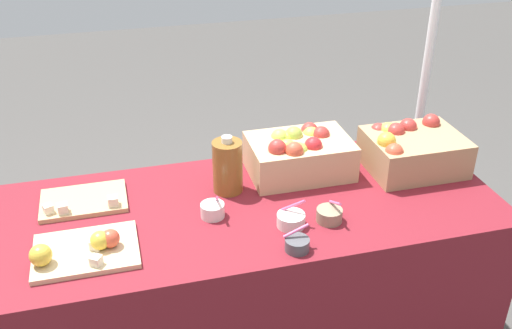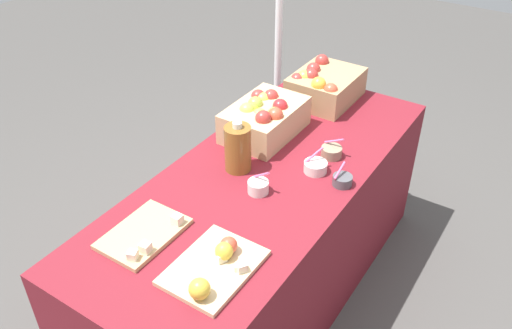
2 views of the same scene
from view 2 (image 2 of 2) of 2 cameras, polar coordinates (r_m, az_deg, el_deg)
name	(u,v)px [view 2 (image 2 of 2)]	position (r m, az deg, el deg)	size (l,w,h in m)	color
ground_plane	(264,291)	(2.78, 0.90, -13.34)	(10.00, 10.00, 0.00)	#474442
table	(265,237)	(2.51, 0.98, -7.73)	(1.90, 0.76, 0.74)	maroon
apple_crate_left	(324,85)	(2.82, 7.27, 8.38)	(0.37, 0.30, 0.19)	tan
apple_crate_middle	(265,117)	(2.50, 0.92, 5.05)	(0.40, 0.27, 0.19)	tan
cutting_board_front	(215,266)	(1.84, -4.39, -10.75)	(0.34, 0.25, 0.09)	#D1B284
cutting_board_back	(145,234)	(2.00, -11.80, -7.27)	(0.31, 0.21, 0.05)	tan
sample_bowl_near	(315,167)	(2.29, 6.35, -0.23)	(0.10, 0.10, 0.10)	silver
sample_bowl_mid	(342,180)	(2.23, 9.19, -1.66)	(0.09, 0.08, 0.09)	#4C4C51
sample_bowl_far	(258,187)	(2.16, 0.24, -2.37)	(0.09, 0.09, 0.11)	silver
sample_bowl_extra	(331,152)	(2.39, 8.05, 1.37)	(0.09, 0.09, 0.10)	gray
cider_jug	(238,148)	(2.25, -1.95, 1.77)	(0.11, 0.11, 0.23)	brown
tent_pole	(279,4)	(3.16, 2.51, 16.69)	(0.04, 0.04, 2.16)	white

